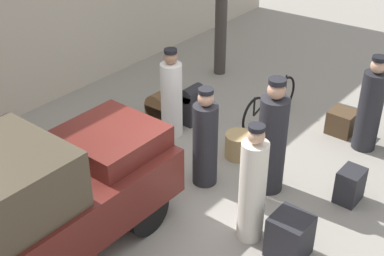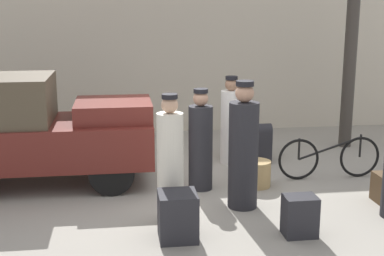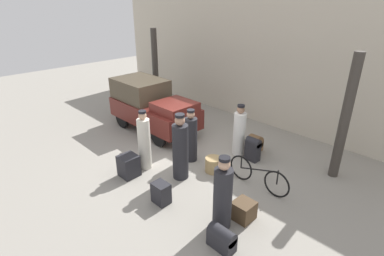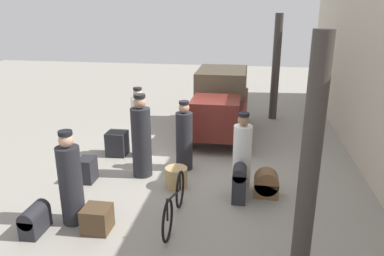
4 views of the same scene
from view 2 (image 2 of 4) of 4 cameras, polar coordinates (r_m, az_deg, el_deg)
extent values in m
plane|color=gray|center=(8.44, -1.17, -6.64)|extent=(30.00, 30.00, 0.00)
cube|color=beige|center=(12.02, -3.55, 10.17)|extent=(16.00, 0.15, 4.50)
cylinder|color=#38332D|center=(11.17, 16.47, 6.47)|extent=(0.25, 0.25, 3.34)
cylinder|color=black|center=(9.54, -8.51, -2.29)|extent=(0.69, 0.12, 0.69)
cylinder|color=black|center=(8.20, -8.58, -4.82)|extent=(0.69, 0.12, 0.69)
cube|color=#591E19|center=(8.86, -15.55, -1.43)|extent=(3.45, 1.55, 0.67)
cube|color=#591E19|center=(8.67, -8.39, 1.90)|extent=(1.21, 1.21, 0.30)
torus|color=black|center=(9.41, 17.44, -2.96)|extent=(0.69, 0.04, 0.69)
torus|color=black|center=(9.01, 11.30, -3.30)|extent=(0.69, 0.04, 0.69)
cylinder|color=black|center=(9.15, 14.50, -2.10)|extent=(1.07, 0.04, 0.38)
cylinder|color=black|center=(8.97, 11.35, -2.20)|extent=(0.04, 0.04, 0.36)
cylinder|color=black|center=(9.36, 17.52, -1.81)|extent=(0.04, 0.04, 0.39)
cylinder|color=tan|center=(8.63, 6.88, -4.84)|extent=(0.46, 0.46, 0.42)
cylinder|color=silver|center=(7.07, -2.33, -4.29)|extent=(0.35, 0.35, 1.48)
sphere|color=tan|center=(6.86, -2.39, 2.48)|extent=(0.22, 0.22, 0.22)
cylinder|color=black|center=(6.84, -2.40, 3.40)|extent=(0.21, 0.21, 0.06)
cylinder|color=white|center=(9.71, 4.15, 0.06)|extent=(0.37, 0.37, 1.34)
sphere|color=#936B51|center=(9.57, 4.23, 4.65)|extent=(0.23, 0.23, 0.23)
cylinder|color=black|center=(9.55, 4.24, 5.35)|extent=(0.22, 0.22, 0.06)
cylinder|color=#232328|center=(8.32, 0.92, -2.14)|extent=(0.38, 0.38, 1.33)
sphere|color=tan|center=(8.15, 0.94, 3.16)|extent=(0.23, 0.23, 0.23)
cylinder|color=black|center=(8.13, 0.94, 3.99)|extent=(0.22, 0.22, 0.06)
cylinder|color=#232328|center=(7.58, 5.49, -2.94)|extent=(0.42, 0.42, 1.52)
sphere|color=tan|center=(7.39, 5.64, 3.73)|extent=(0.26, 0.26, 0.26)
cylinder|color=black|center=(7.37, 5.66, 4.76)|extent=(0.25, 0.25, 0.07)
cube|color=#232328|center=(6.68, -1.53, -9.36)|extent=(0.47, 0.48, 0.60)
cube|color=brown|center=(10.36, 4.93, -2.08)|extent=(0.36, 0.47, 0.30)
cylinder|color=brown|center=(10.32, 4.94, -1.27)|extent=(0.36, 0.47, 0.47)
cube|color=#232328|center=(9.90, 7.19, -1.97)|extent=(0.42, 0.26, 0.59)
cylinder|color=#232328|center=(9.83, 7.24, -0.30)|extent=(0.42, 0.26, 0.26)
cube|color=#232328|center=(6.91, 11.43, -9.18)|extent=(0.41, 0.32, 0.52)
camera|label=1|loc=(6.02, -59.15, 27.72)|focal=50.00mm
camera|label=3|loc=(7.47, 65.65, 18.63)|focal=28.00mm
camera|label=4|loc=(12.99, 37.16, 13.81)|focal=35.00mm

